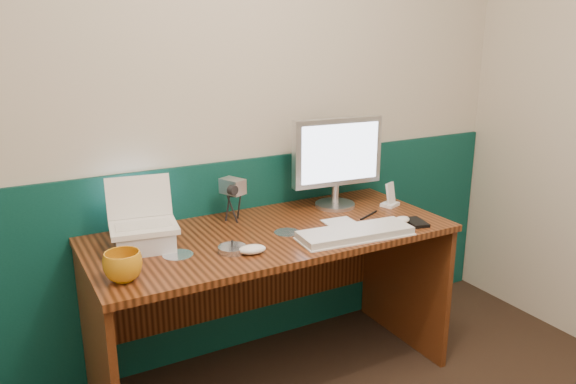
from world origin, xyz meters
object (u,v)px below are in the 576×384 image
laptop (142,204)px  monitor (336,161)px  desk (272,307)px  mug (123,266)px  camcorder (233,199)px  keyboard (355,234)px

laptop → monitor: bearing=14.1°
desk → mug: mug is taller
mug → monitor: bearing=17.4°
monitor → camcorder: size_ratio=2.23×
laptop → keyboard: laptop is taller
desk → monitor: monitor is taller
keyboard → camcorder: camcorder is taller
camcorder → desk: bearing=-90.3°
laptop → keyboard: size_ratio=0.53×
desk → mug: size_ratio=11.62×
keyboard → camcorder: bearing=135.4°
laptop → keyboard: bearing=-11.6°
mug → laptop: bearing=60.7°
laptop → camcorder: 0.48m
laptop → keyboard: 0.90m
keyboard → mug: mug is taller
keyboard → mug: 0.98m
keyboard → camcorder: 0.59m
monitor → keyboard: size_ratio=0.93×
desk → mug: bearing=-164.5°
monitor → keyboard: monitor is taller
laptop → mug: size_ratio=1.92×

